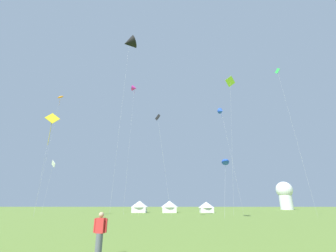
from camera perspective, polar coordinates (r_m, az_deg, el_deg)
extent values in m
cone|color=black|center=(47.96, -9.64, 19.84)|extent=(3.30, 2.96, 3.09)
cylinder|color=#B2B2B7|center=(39.04, -11.73, 2.30)|extent=(0.72, 2.35, 31.90)
cone|color=blue|center=(56.04, 13.18, 3.68)|extent=(1.94, 2.06, 1.74)
cylinder|color=#183599|center=(55.69, 13.25, 2.78)|extent=(0.04, 0.04, 1.17)
cylinder|color=#B2B2B7|center=(51.98, 15.60, -7.71)|extent=(2.27, 2.26, 23.16)
cube|color=#99DB2D|center=(57.40, 15.28, 10.69)|extent=(2.61, 0.97, 2.57)
cylinder|color=#B2B2B7|center=(50.74, 15.66, -3.58)|extent=(2.38, 1.76, 29.81)
cube|color=yellow|center=(51.60, -26.93, 1.73)|extent=(2.42, 1.57, 2.61)
cylinder|color=#A79518|center=(50.68, -27.45, -1.61)|extent=(0.09, 0.09, 4.88)
cylinder|color=#B2B2B7|center=(49.06, -28.68, -8.26)|extent=(0.15, 0.83, 18.47)
cube|color=white|center=(65.86, -26.73, -8.47)|extent=(1.62, 1.32, 1.90)
cylinder|color=#B2B2B7|center=(64.91, -27.89, -13.46)|extent=(0.45, 1.01, 11.80)
ellipsoid|color=blue|center=(41.88, 14.15, -8.76)|extent=(1.94, 3.91, 1.08)
cylinder|color=#B2B2B7|center=(40.12, 14.05, -14.88)|extent=(1.40, 2.26, 9.07)
cube|color=green|center=(52.36, 25.68, 12.32)|extent=(0.54, 1.40, 1.43)
cylinder|color=#B2B2B7|center=(47.40, 29.24, -2.15)|extent=(1.97, 0.58, 27.61)
cube|color=black|center=(41.94, -2.59, 2.23)|extent=(1.06, 1.26, 1.52)
cylinder|color=#B2B2B7|center=(39.10, -1.02, -9.32)|extent=(2.46, 1.02, 17.21)
ellipsoid|color=orange|center=(60.55, -25.30, 6.56)|extent=(1.99, 1.48, 0.68)
cylinder|color=#A75C11|center=(60.04, -25.47, 5.45)|extent=(0.04, 0.04, 1.87)
cylinder|color=#B2B2B7|center=(55.65, -27.73, -5.30)|extent=(0.13, 2.26, 26.27)
cone|color=#E02DA3|center=(62.33, -8.40, 9.33)|extent=(1.69, 1.65, 1.67)
cylinder|color=#9D2072|center=(61.83, -8.45, 8.45)|extent=(0.05, 0.05, 1.40)
cylinder|color=#B2B2B7|center=(55.76, -9.64, -4.54)|extent=(0.62, 2.03, 31.39)
cylinder|color=#565B66|center=(10.99, -16.93, -26.61)|extent=(0.28, 0.28, 0.90)
cube|color=red|center=(10.90, -16.52, -22.73)|extent=(0.40, 0.28, 0.60)
sphere|color=tan|center=(10.88, -16.31, -20.53)|extent=(0.22, 0.22, 0.22)
cylinder|color=red|center=(10.97, -17.82, -22.58)|extent=(0.09, 0.09, 0.55)
cylinder|color=red|center=(10.84, -15.21, -22.86)|extent=(0.09, 0.09, 0.55)
cube|color=white|center=(62.74, -7.17, -20.10)|extent=(3.57, 3.57, 1.34)
cone|color=white|center=(62.72, -7.11, -18.78)|extent=(4.46, 4.46, 1.56)
cube|color=white|center=(62.16, 0.39, -20.25)|extent=(3.56, 3.56, 1.34)
cone|color=white|center=(62.15, 0.39, -18.91)|extent=(4.45, 4.45, 1.56)
cube|color=white|center=(62.76, 9.63, -20.04)|extent=(3.26, 3.26, 1.22)
cone|color=white|center=(62.74, 9.56, -18.83)|extent=(4.08, 4.08, 1.43)
cylinder|color=white|center=(106.62, 27.43, -16.45)|extent=(4.80, 4.80, 6.00)
sphere|color=white|center=(106.76, 27.05, -14.01)|extent=(6.40, 6.40, 6.40)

